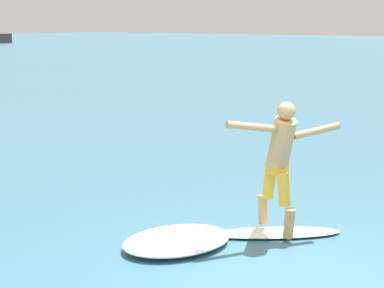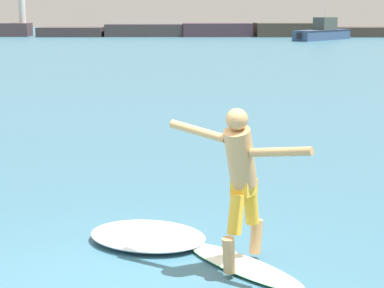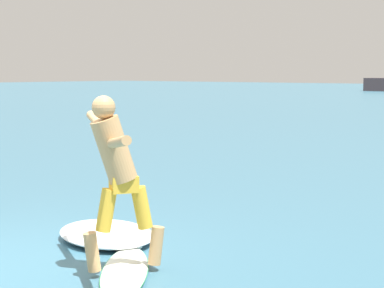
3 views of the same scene
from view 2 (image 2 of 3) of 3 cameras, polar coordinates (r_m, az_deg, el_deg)
name	(u,v)px [view 2 (image 2 of 3)]	position (r m, az deg, el deg)	size (l,w,h in m)	color
rock_jetty_breakwater	(288,31)	(68.43, 8.57, 9.94)	(67.53, 4.92, 4.35)	#483A3E
surfboard	(241,264)	(7.11, 4.37, -10.63)	(1.48, 1.65, 0.20)	white
surfer	(241,174)	(6.70, 4.38, -2.67)	(1.44, 0.99, 1.72)	tan
fishing_boat_near_jetty	(324,32)	(61.31, 11.70, 9.70)	(6.77, 7.61, 2.95)	#364E74
wave_foam_at_tail	(148,236)	(7.81, -3.97, -8.13)	(1.69, 1.45, 0.16)	white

